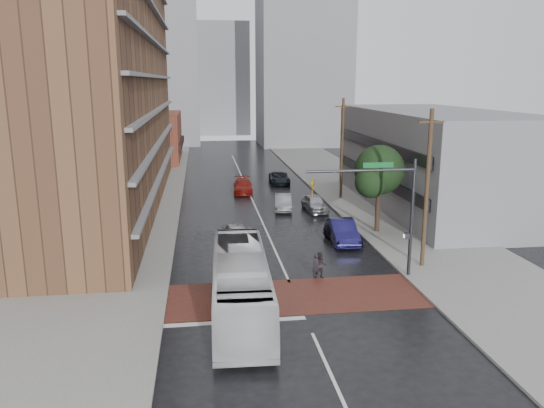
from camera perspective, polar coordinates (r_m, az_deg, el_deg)
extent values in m
plane|color=black|center=(29.28, 2.72, -10.24)|extent=(160.00, 160.00, 0.00)
cube|color=maroon|center=(29.72, 2.54, -9.85)|extent=(14.00, 5.00, 0.02)
cube|color=gray|center=(53.11, -14.58, 0.13)|extent=(9.00, 90.00, 0.15)
cube|color=gray|center=(55.21, 9.83, 0.85)|extent=(9.00, 90.00, 0.15)
cube|color=brown|center=(51.30, -18.50, 15.13)|extent=(10.00, 44.00, 28.00)
cube|color=brown|center=(81.15, -12.72, 7.04)|extent=(8.00, 16.00, 7.00)
cube|color=gray|center=(51.63, 17.00, 4.62)|extent=(11.00, 26.00, 9.00)
cube|color=gray|center=(104.92, -13.08, 15.16)|extent=(18.00, 16.00, 32.00)
cube|color=gray|center=(100.44, 3.36, 16.71)|extent=(16.00, 14.00, 36.00)
cube|color=gray|center=(121.53, -5.49, 13.21)|extent=(12.00, 10.00, 24.00)
cylinder|color=#332319|center=(41.83, 11.29, -0.43)|extent=(0.36, 0.36, 4.00)
sphere|color=black|center=(41.24, 11.47, 3.63)|extent=(3.80, 3.80, 3.80)
sphere|color=black|center=(40.35, 10.58, 2.31)|extent=(2.40, 2.40, 2.40)
sphere|color=black|center=(42.35, 12.11, 3.02)|extent=(2.60, 2.60, 2.60)
cylinder|color=#2D2D33|center=(32.41, 14.78, -1.62)|extent=(0.20, 0.20, 7.20)
cylinder|color=#2D2D33|center=(30.72, 9.57, 3.56)|extent=(6.40, 0.16, 0.16)
imported|color=gold|center=(30.20, 4.41, 1.61)|extent=(0.20, 0.16, 1.00)
cube|color=#0C5926|center=(30.98, 11.36, 4.13)|extent=(1.80, 0.05, 0.30)
cube|color=#2D2D33|center=(32.58, 14.27, -3.34)|extent=(0.30, 0.30, 0.35)
cylinder|color=#473321|center=(34.03, 16.31, 1.39)|extent=(0.26, 0.26, 10.00)
cube|color=#473321|center=(33.47, 16.77, 8.45)|extent=(1.60, 0.12, 0.12)
cylinder|color=#473321|center=(52.68, 7.55, 5.78)|extent=(0.26, 0.26, 10.00)
cube|color=#473321|center=(52.33, 7.68, 10.35)|extent=(1.60, 0.12, 0.12)
imported|color=silver|center=(26.97, -3.38, -8.63)|extent=(3.15, 11.68, 3.23)
imported|color=black|center=(32.05, 4.81, -6.68)|extent=(0.64, 0.50, 1.55)
imported|color=#262126|center=(32.09, 5.22, -6.60)|extent=(0.93, 0.81, 1.62)
imported|color=#B7B8BF|center=(38.20, -3.76, -3.43)|extent=(2.30, 4.59, 1.50)
imported|color=#929499|center=(48.72, 1.20, 0.18)|extent=(2.04, 4.47, 1.42)
imported|color=maroon|center=(56.40, -3.14, 1.94)|extent=(2.25, 4.99, 1.42)
imported|color=black|center=(61.25, 0.79, 2.81)|extent=(2.53, 4.97, 1.35)
imported|color=#171549|center=(39.31, 7.59, -2.92)|extent=(2.10, 5.14, 1.66)
imported|color=black|center=(39.36, 7.58, -3.17)|extent=(2.32, 4.64, 1.29)
imported|color=#AEB1B7|center=(48.40, 4.62, 0.09)|extent=(2.08, 4.48, 1.48)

